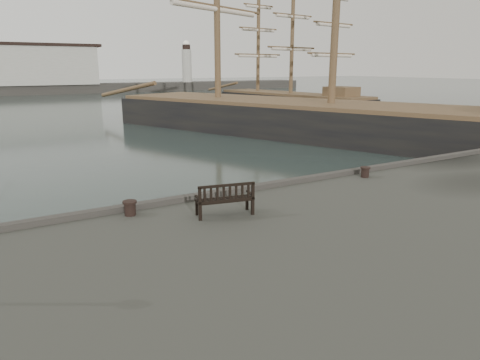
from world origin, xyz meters
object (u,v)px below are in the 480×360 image
object	(u,v)px
bench	(225,205)
tall_ship_main	(330,128)
bollard_right	(365,172)
tall_ship_far	(290,105)
bollard_left	(130,208)

from	to	relation	value
bench	tall_ship_main	distance (m)	25.21
bollard_right	tall_ship_far	distance (m)	42.35
bench	bollard_left	world-z (taller)	bench
bench	tall_ship_main	bearing A→B (deg)	53.16
bollard_left	bench	bearing A→B (deg)	-29.84
tall_ship_main	tall_ship_far	xyz separation A→B (m)	(10.81, 20.21, -0.10)
bollard_left	tall_ship_far	size ratio (longest dim) A/B	0.02
bollard_left	tall_ship_main	size ratio (longest dim) A/B	0.01
tall_ship_main	tall_ship_far	size ratio (longest dim) A/B	1.73
bench	tall_ship_far	xyz separation A→B (m)	(29.66, 36.91, -1.16)
tall_ship_main	tall_ship_far	bearing A→B (deg)	38.73
tall_ship_far	tall_ship_main	bearing A→B (deg)	-126.01
tall_ship_far	bollard_left	bearing A→B (deg)	-139.96
bench	bollard_left	size ratio (longest dim) A/B	4.06
bench	bollard_right	size ratio (longest dim) A/B	4.32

